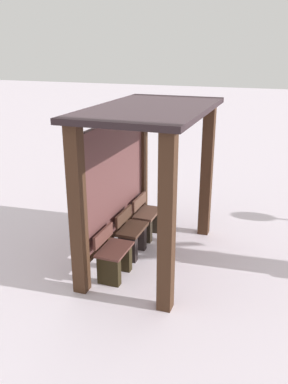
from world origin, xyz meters
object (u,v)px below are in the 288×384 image
Objects in this scene: bench_left_inside at (114,258)px; bench_right_inside at (147,220)px; bench_center_inside at (132,237)px; bus_shelter at (139,158)px.

bench_right_inside is at bearing -0.06° from bench_left_inside.
bench_center_inside reaches higher than bench_left_inside.
bench_center_inside is (0.73, -0.00, 0.02)m from bench_left_inside.
bench_center_inside is at bearing -179.98° from bench_right_inside.
bench_left_inside is 0.99× the size of bench_right_inside.
bus_shelter is 1.55m from bench_right_inside.
bench_left_inside is 1.47m from bench_right_inside.
bus_shelter is at bearing -169.04° from bench_right_inside.
bench_center_inside is at bearing -0.15° from bench_left_inside.
bench_center_inside reaches higher than bench_right_inside.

